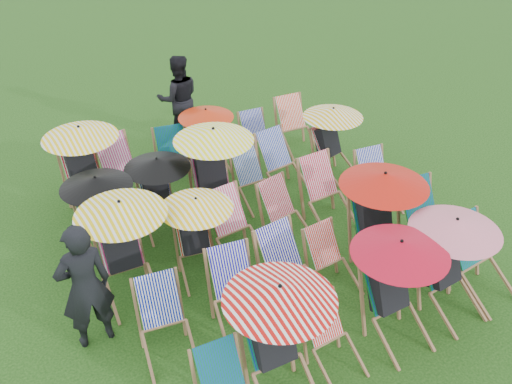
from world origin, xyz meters
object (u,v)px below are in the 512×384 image
deckchair_29 (297,126)px  person_rear (179,99)px  person_left (85,287)px  deckchair_5 (483,262)px

deckchair_29 → person_rear: bearing=144.3°
person_rear → person_left: bearing=68.8°
deckchair_5 → deckchair_29: 4.52m
deckchair_29 → person_left: 5.54m
deckchair_5 → person_rear: 6.23m
person_left → deckchair_29: bearing=-150.3°
deckchair_5 → person_left: 5.01m
deckchair_5 → deckchair_29: deckchair_5 is taller
person_left → person_rear: person_left is taller
deckchair_29 → person_left: size_ratio=0.55×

